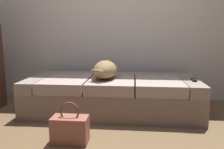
% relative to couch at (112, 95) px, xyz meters
% --- Properties ---
extents(ground_plane, '(10.00, 10.00, 0.00)m').
position_rel_couch_xyz_m(ground_plane, '(0.00, -0.98, -0.21)').
color(ground_plane, brown).
extents(back_wall, '(6.40, 0.10, 2.80)m').
position_rel_couch_xyz_m(back_wall, '(0.00, 0.66, 1.19)').
color(back_wall, silver).
rests_on(back_wall, ground).
extents(couch, '(2.07, 0.93, 0.43)m').
position_rel_couch_xyz_m(couch, '(0.00, 0.00, 0.00)').
color(couch, '#7E6659').
rests_on(couch, ground).
extents(dog_tan, '(0.31, 0.65, 0.22)m').
position_rel_couch_xyz_m(dog_tan, '(-0.08, -0.02, 0.33)').
color(dog_tan, olive).
rests_on(dog_tan, couch).
extents(tv_remote, '(0.06, 0.15, 0.02)m').
position_rel_couch_xyz_m(tv_remote, '(0.96, -0.10, 0.23)').
color(tv_remote, black).
rests_on(tv_remote, couch).
extents(handbag, '(0.32, 0.18, 0.38)m').
position_rel_couch_xyz_m(handbag, '(-0.29, -0.89, -0.09)').
color(handbag, '#935542').
rests_on(handbag, ground).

